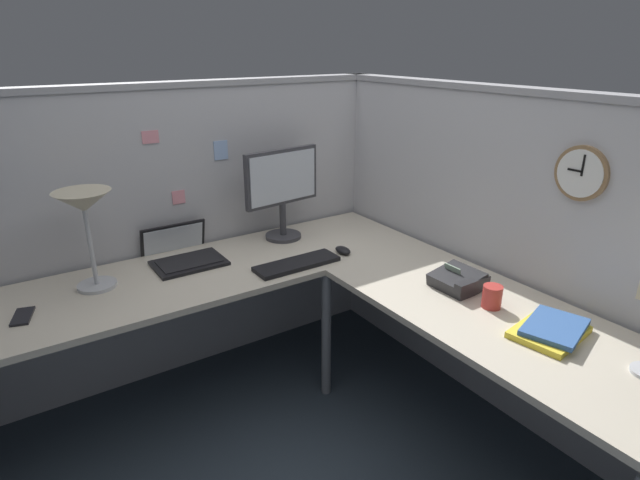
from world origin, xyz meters
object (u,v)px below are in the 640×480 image
(computer_mouse, at_px, (343,250))
(office_phone, at_px, (458,281))
(keyboard, at_px, (297,264))
(coffee_mug, at_px, (492,297))
(cell_phone, at_px, (23,316))
(wall_clock, at_px, (582,173))
(book_stack, at_px, (551,330))
(laptop, at_px, (182,254))
(desk_lamp_dome, at_px, (84,210))
(monitor, at_px, (282,187))

(computer_mouse, xyz_separation_m, office_phone, (0.19, -0.62, 0.02))
(keyboard, height_order, coffee_mug, coffee_mug)
(cell_phone, distance_m, coffee_mug, 1.90)
(office_phone, bearing_deg, wall_clock, -45.65)
(wall_clock, bearing_deg, office_phone, 134.35)
(cell_phone, bearing_deg, book_stack, -21.17)
(laptop, height_order, computer_mouse, laptop)
(desk_lamp_dome, height_order, cell_phone, desk_lamp_dome)
(office_phone, relative_size, book_stack, 0.64)
(office_phone, bearing_deg, desk_lamp_dome, 145.78)
(cell_phone, height_order, wall_clock, wall_clock)
(monitor, relative_size, keyboard, 1.16)
(book_stack, relative_size, wall_clock, 1.47)
(office_phone, relative_size, wall_clock, 0.94)
(laptop, xyz_separation_m, desk_lamp_dome, (-0.43, -0.11, 0.34))
(laptop, xyz_separation_m, computer_mouse, (0.72, -0.40, -0.01))
(desk_lamp_dome, relative_size, cell_phone, 3.09)
(office_phone, xyz_separation_m, coffee_mug, (-0.02, -0.20, 0.01))
(desk_lamp_dome, xyz_separation_m, office_phone, (1.34, -0.91, -0.33))
(desk_lamp_dome, distance_m, book_stack, 1.95)
(computer_mouse, bearing_deg, keyboard, -178.79)
(keyboard, xyz_separation_m, coffee_mug, (0.45, -0.81, 0.04))
(laptop, relative_size, book_stack, 1.18)
(laptop, height_order, office_phone, laptop)
(keyboard, xyz_separation_m, office_phone, (0.47, -0.61, 0.03))
(book_stack, bearing_deg, office_phone, 89.23)
(computer_mouse, relative_size, book_stack, 0.32)
(keyboard, xyz_separation_m, wall_clock, (0.77, -0.92, 0.54))
(monitor, bearing_deg, computer_mouse, -68.97)
(coffee_mug, bearing_deg, desk_lamp_dome, 140.07)
(monitor, xyz_separation_m, computer_mouse, (0.14, -0.37, -0.28))
(laptop, xyz_separation_m, wall_clock, (1.20, -1.32, 0.52))
(coffee_mug, distance_m, wall_clock, 0.60)
(book_stack, distance_m, coffee_mug, 0.27)
(monitor, relative_size, desk_lamp_dome, 1.12)
(keyboard, bearing_deg, coffee_mug, -61.29)
(laptop, bearing_deg, cell_phone, -162.42)
(computer_mouse, bearing_deg, desk_lamp_dome, 165.78)
(keyboard, height_order, desk_lamp_dome, desk_lamp_dome)
(keyboard, height_order, office_phone, office_phone)
(laptop, bearing_deg, computer_mouse, -29.00)
(cell_phone, distance_m, book_stack, 2.06)
(monitor, relative_size, cell_phone, 3.47)
(keyboard, distance_m, book_stack, 1.17)
(monitor, distance_m, office_phone, 1.07)
(office_phone, distance_m, wall_clock, 0.66)
(coffee_mug, bearing_deg, computer_mouse, 101.70)
(desk_lamp_dome, bearing_deg, coffee_mug, -39.93)
(book_stack, bearing_deg, monitor, 102.47)
(computer_mouse, relative_size, desk_lamp_dome, 0.23)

